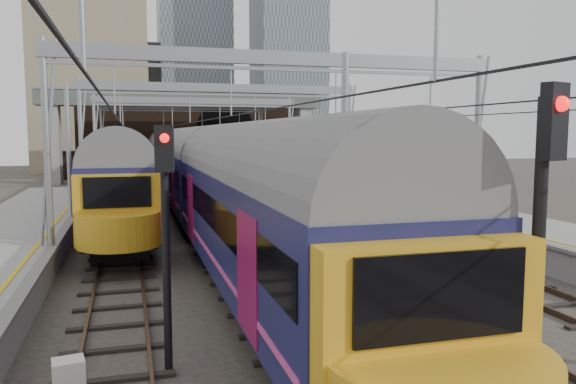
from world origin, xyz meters
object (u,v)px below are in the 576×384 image
object	(u,v)px
train_main	(180,163)
signal_near_centre	(542,242)
train_second	(124,157)
signal_near_left	(166,220)

from	to	relation	value
train_main	signal_near_centre	bearing A→B (deg)	-87.22
train_second	signal_near_centre	distance (m)	49.03
train_main	train_second	world-z (taller)	train_main
train_main	train_second	bearing A→B (deg)	106.87
signal_near_left	signal_near_centre	world-z (taller)	signal_near_centre
signal_near_centre	signal_near_left	bearing A→B (deg)	114.32
train_second	signal_near_centre	size ratio (longest dim) A/B	12.66
signal_near_left	signal_near_centre	size ratio (longest dim) A/B	0.91
train_main	train_second	distance (m)	13.78
train_second	signal_near_left	world-z (taller)	train_second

